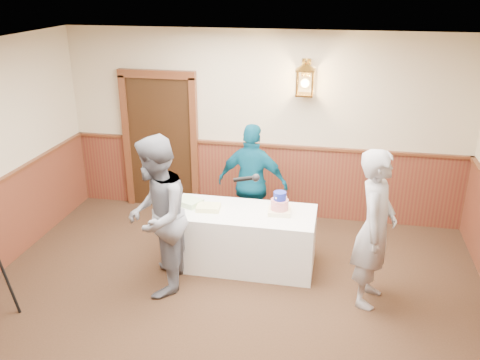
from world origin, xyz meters
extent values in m
cube|color=beige|center=(0.00, 3.50, 1.40)|extent=(6.00, 0.02, 2.80)
cube|color=white|center=(0.00, 0.00, 2.80)|extent=(6.00, 7.00, 0.02)
cube|color=#5F261B|center=(0.00, 3.48, 0.55)|extent=(5.98, 0.04, 1.10)
cube|color=#562B17|center=(0.00, 3.46, 1.12)|extent=(5.98, 0.07, 0.04)
cube|color=black|center=(-1.60, 3.45, 1.05)|extent=(1.00, 0.06, 2.10)
cube|color=white|center=(0.01, 1.90, 0.38)|extent=(1.80, 0.80, 0.75)
cube|color=#FFF2C4|center=(0.46, 1.94, 0.78)|extent=(0.29, 0.29, 0.05)
cylinder|color=red|center=(0.46, 1.94, 0.87)|extent=(0.22, 0.22, 0.13)
cylinder|color=#19269C|center=(0.46, 1.94, 0.98)|extent=(0.15, 0.15, 0.10)
cube|color=#FFF898|center=(-0.43, 1.86, 0.78)|extent=(0.31, 0.25, 0.06)
cube|color=#BAE29F|center=(-0.71, 1.97, 0.79)|extent=(0.38, 0.35, 0.07)
imported|color=slate|center=(-0.85, 1.17, 0.94)|extent=(0.85, 1.02, 1.89)
cylinder|color=black|center=(0.15, 1.21, 1.47)|extent=(0.23, 0.05, 0.09)
sphere|color=black|center=(0.28, 1.20, 1.49)|extent=(0.08, 0.08, 0.08)
imported|color=#949398|center=(1.57, 1.41, 0.91)|extent=(0.58, 0.75, 1.82)
imported|color=navy|center=(0.00, 2.62, 0.84)|extent=(1.02, 0.52, 1.67)
camera|label=1|loc=(1.09, -3.72, 3.47)|focal=38.00mm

